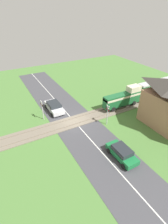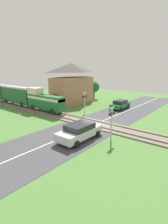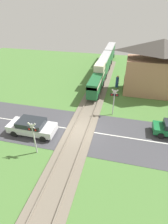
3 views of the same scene
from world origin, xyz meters
name	(u,v)px [view 1 (image 1 of 3)]	position (x,y,z in m)	size (l,w,h in m)	color
ground_plane	(75,122)	(0.00, 0.00, 0.00)	(60.00, 60.00, 0.00)	#4C7A38
road_surface	(75,122)	(0.00, 0.00, 0.01)	(48.00, 6.40, 0.02)	#424247
track_bed	(75,121)	(0.00, 0.00, 0.07)	(2.80, 48.00, 0.24)	#756B5B
train	(157,88)	(0.00, 16.62, 1.89)	(1.58, 22.35, 3.18)	#1E6033
car_near_crossing	(54,107)	(-4.36, -1.44, 0.78)	(4.53, 2.03, 1.46)	silver
car_far_side	(122,153)	(8.84, 1.44, 0.74)	(3.94, 1.79, 1.39)	#197038
crossing_signal_west_approach	(42,108)	(-2.79, -3.73, 1.99)	(0.90, 0.18, 3.11)	#B7B7B7
crossing_signal_east_approach	(108,112)	(2.79, 3.73, 1.99)	(0.90, 0.18, 3.11)	#B7B7B7
pedestrian_by_station	(146,106)	(2.62, 11.34, 0.82)	(0.44, 0.44, 1.79)	#2D4C8E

